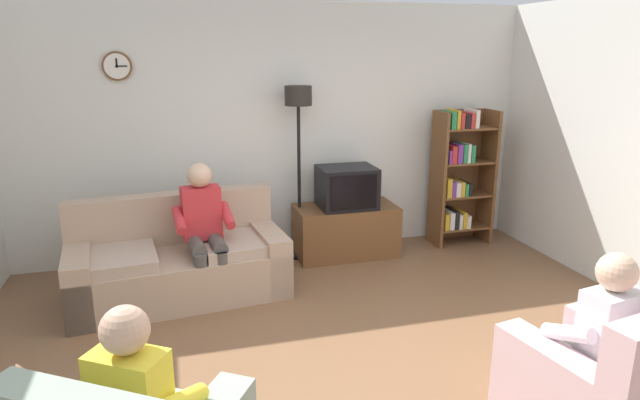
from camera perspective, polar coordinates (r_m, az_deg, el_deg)
name	(u,v)px	position (r m, az deg, el deg)	size (l,w,h in m)	color
ground_plane	(355,376)	(3.96, 3.72, -18.06)	(12.00, 12.00, 0.00)	brown
back_wall_assembly	(278,131)	(5.94, -4.47, 7.28)	(6.20, 0.17, 2.70)	silver
couch	(179,263)	(5.14, -14.70, -6.48)	(1.99, 1.09, 0.90)	tan
tv_stand	(346,231)	(5.96, 2.71, -3.25)	(1.10, 0.56, 0.56)	brown
tv	(347,187)	(5.80, 2.85, 1.36)	(0.60, 0.49, 0.44)	black
bookshelf	(459,174)	(6.43, 14.43, 2.63)	(0.68, 0.36, 1.57)	brown
floor_lamp	(299,125)	(5.66, -2.28, 7.93)	(0.28, 0.28, 1.85)	black
armchair_near_bookshelf	(600,386)	(3.72, 27.45, -17.07)	(0.94, 1.00, 0.90)	beige
person_on_couch	(204,225)	(4.91, -12.15, -2.56)	(0.54, 0.57, 1.24)	red
person_in_left_armchair	(144,399)	(2.83, -18.05, -19.34)	(0.61, 0.64, 1.12)	yellow
person_in_right_armchair	(594,331)	(3.62, 26.94, -12.25)	(0.56, 0.58, 1.12)	silver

